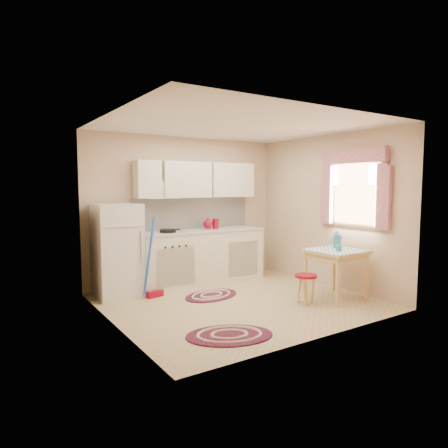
{
  "coord_description": "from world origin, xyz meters",
  "views": [
    {
      "loc": [
        -3.24,
        -4.58,
        1.66
      ],
      "look_at": [
        -0.09,
        0.25,
        1.11
      ],
      "focal_mm": 32.0,
      "sensor_mm": 36.0,
      "label": 1
    }
  ],
  "objects_px": {
    "stool": "(306,289)",
    "fridge": "(117,251)",
    "base_cabinets": "(201,258)",
    "table": "(336,274)"
  },
  "relations": [
    {
      "from": "base_cabinets",
      "to": "stool",
      "type": "bearing_deg",
      "value": -71.62
    },
    {
      "from": "stool",
      "to": "fridge",
      "type": "bearing_deg",
      "value": 138.98
    },
    {
      "from": "stool",
      "to": "table",
      "type": "bearing_deg",
      "value": -3.44
    },
    {
      "from": "fridge",
      "to": "stool",
      "type": "distance_m",
      "value": 2.83
    },
    {
      "from": "base_cabinets",
      "to": "stool",
      "type": "distance_m",
      "value": 1.99
    },
    {
      "from": "base_cabinets",
      "to": "table",
      "type": "distance_m",
      "value": 2.26
    },
    {
      "from": "table",
      "to": "stool",
      "type": "relative_size",
      "value": 1.71
    },
    {
      "from": "base_cabinets",
      "to": "stool",
      "type": "height_order",
      "value": "base_cabinets"
    },
    {
      "from": "fridge",
      "to": "table",
      "type": "height_order",
      "value": "fridge"
    },
    {
      "from": "fridge",
      "to": "table",
      "type": "bearing_deg",
      "value": -34.82
    }
  ]
}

